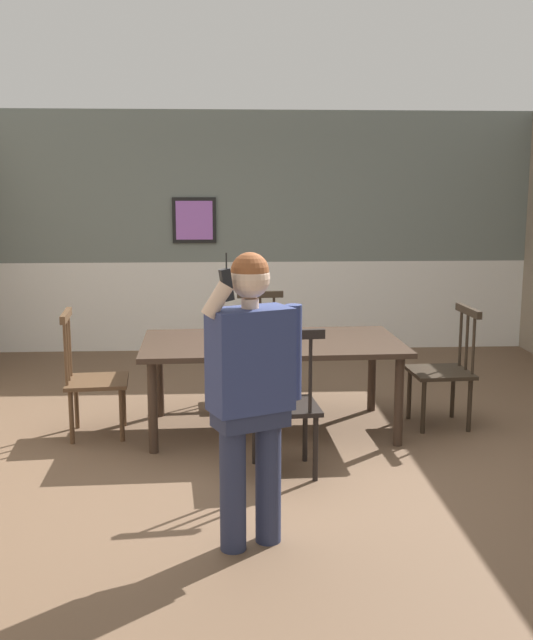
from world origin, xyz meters
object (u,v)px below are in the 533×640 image
dining_table (272,349)px  person_figure (252,383)px  chair_by_doorway (262,348)px  chair_at_table_head (285,404)px  chair_near_window (92,377)px  chair_opposite_corner (445,369)px

dining_table → person_figure: person_figure is taller
chair_by_doorway → person_figure: (-0.19, -2.85, 0.44)m
chair_at_table_head → person_figure: (-0.26, -0.99, 0.42)m
chair_near_window → person_figure: size_ratio=0.61×
dining_table → chair_by_doorway: bearing=91.9°
dining_table → chair_by_doorway: (-0.03, 0.93, -0.20)m
chair_near_window → person_figure: (1.17, -1.88, 0.44)m
chair_by_doorway → chair_opposite_corner: 1.68m
chair_near_window → chair_at_table_head: 1.68m
chair_near_window → chair_opposite_corner: 2.79m
chair_opposite_corner → person_figure: person_figure is taller
chair_by_doorway → chair_at_table_head: chair_at_table_head is taller
dining_table → chair_opposite_corner: size_ratio=2.11×
chair_at_table_head → chair_opposite_corner: chair_at_table_head is taller
chair_at_table_head → chair_opposite_corner: (1.36, 0.98, -0.02)m
person_figure → chair_at_table_head: bearing=-128.2°
chair_near_window → chair_opposite_corner: size_ratio=1.01×
dining_table → chair_opposite_corner: bearing=1.9°
person_figure → dining_table: bearing=-120.4°
chair_opposite_corner → person_figure: (-1.62, -1.97, 0.44)m
person_figure → chair_opposite_corner: bearing=-153.2°
chair_by_doorway → chair_opposite_corner: size_ratio=0.99×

